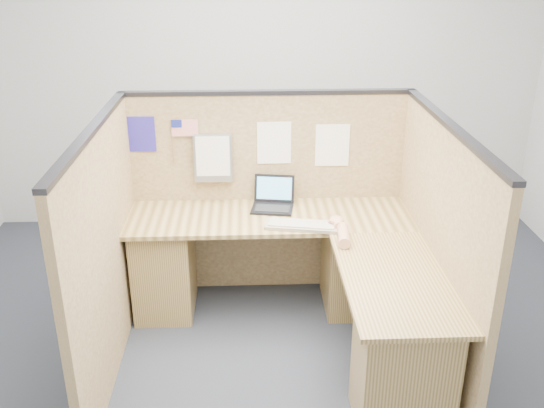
{
  "coord_description": "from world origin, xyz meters",
  "views": [
    {
      "loc": [
        -0.15,
        -3.13,
        2.44
      ],
      "look_at": [
        0.01,
        0.5,
        0.89
      ],
      "focal_mm": 40.0,
      "sensor_mm": 36.0,
      "label": 1
    }
  ],
  "objects_px": {
    "laptop": "(272,200)",
    "mouse": "(336,224)",
    "keyboard": "(302,225)",
    "l_desk": "(300,286)"
  },
  "relations": [
    {
      "from": "l_desk",
      "to": "keyboard",
      "type": "xyz_separation_m",
      "value": [
        0.02,
        0.19,
        0.35
      ]
    },
    {
      "from": "laptop",
      "to": "mouse",
      "type": "distance_m",
      "value": 0.55
    },
    {
      "from": "l_desk",
      "to": "keyboard",
      "type": "distance_m",
      "value": 0.4
    },
    {
      "from": "keyboard",
      "to": "laptop",
      "type": "bearing_deg",
      "value": 127.7
    },
    {
      "from": "laptop",
      "to": "mouse",
      "type": "bearing_deg",
      "value": -31.77
    },
    {
      "from": "l_desk",
      "to": "keyboard",
      "type": "bearing_deg",
      "value": 83.77
    },
    {
      "from": "laptop",
      "to": "keyboard",
      "type": "relative_size",
      "value": 0.63
    },
    {
      "from": "laptop",
      "to": "mouse",
      "type": "relative_size",
      "value": 2.91
    },
    {
      "from": "keyboard",
      "to": "mouse",
      "type": "height_order",
      "value": "mouse"
    },
    {
      "from": "l_desk",
      "to": "mouse",
      "type": "distance_m",
      "value": 0.48
    }
  ]
}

